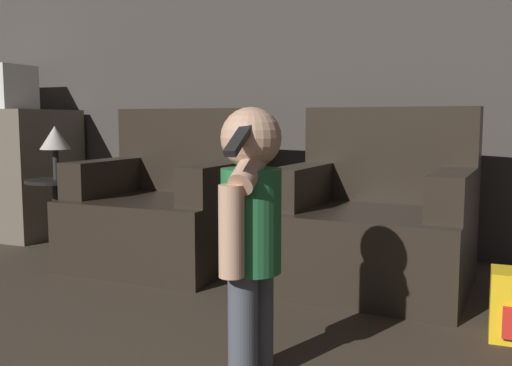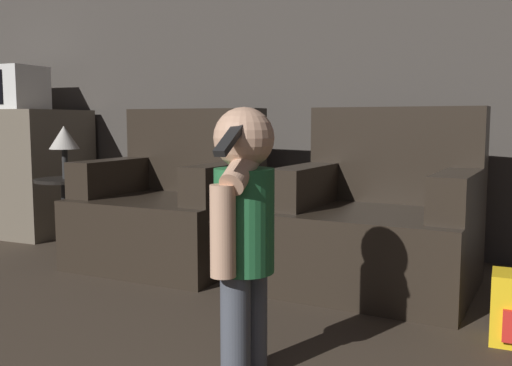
% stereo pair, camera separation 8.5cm
% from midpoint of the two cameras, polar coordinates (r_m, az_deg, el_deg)
% --- Properties ---
extents(wall_back, '(8.40, 0.05, 2.60)m').
position_cam_midpoint_polar(wall_back, '(3.63, 8.12, 13.96)').
color(wall_back, '#423D38').
rests_on(wall_back, ground_plane).
extents(armchair_left, '(0.91, 0.81, 0.88)m').
position_cam_midpoint_polar(armchair_left, '(3.29, -9.74, -2.66)').
color(armchair_left, black).
rests_on(armchair_left, ground_plane).
extents(armchair_right, '(0.95, 0.85, 0.88)m').
position_cam_midpoint_polar(armchair_right, '(2.86, 11.09, -4.02)').
color(armchair_right, black).
rests_on(armchair_right, ground_plane).
extents(person_toddler, '(0.19, 0.33, 0.85)m').
position_cam_midpoint_polar(person_toddler, '(1.76, -1.97, -3.81)').
color(person_toddler, '#474C56').
rests_on(person_toddler, ground_plane).
extents(side_table, '(0.37, 0.37, 0.46)m').
position_cam_midpoint_polar(side_table, '(3.66, -19.89, -1.12)').
color(side_table, black).
rests_on(side_table, ground_plane).
extents(lamp, '(0.18, 0.18, 0.32)m').
position_cam_midpoint_polar(lamp, '(3.63, -20.09, 4.16)').
color(lamp, '#262626').
rests_on(lamp, side_table).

